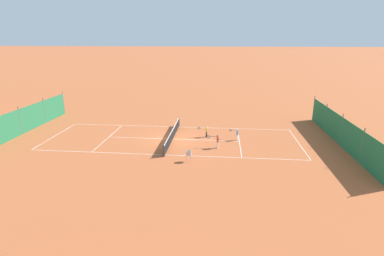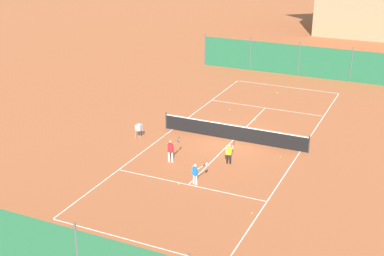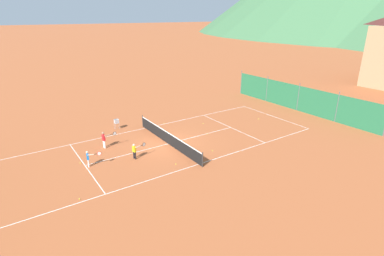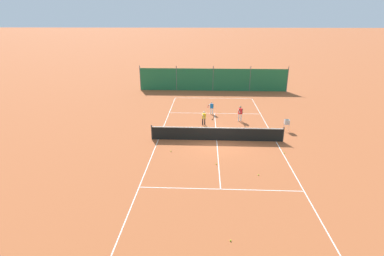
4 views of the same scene
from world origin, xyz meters
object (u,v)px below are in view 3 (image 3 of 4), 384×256
at_px(tennis_ball_near_corner, 203,124).
at_px(tennis_ball_far_corner, 80,163).
at_px(tennis_ball_by_net_left, 212,151).
at_px(tennis_ball_alley_left, 164,123).
at_px(tennis_ball_alley_right, 79,199).
at_px(tennis_net, 168,138).
at_px(ball_hopper, 117,122).
at_px(tennis_ball_mid_court, 176,164).
at_px(player_near_service, 104,139).
at_px(tennis_ball_by_net_right, 258,119).
at_px(player_far_baseline, 89,157).
at_px(player_far_service, 135,150).
at_px(tennis_ball_service_box, 207,134).

bearing_deg(tennis_ball_near_corner, tennis_ball_far_corner, -81.82).
xyz_separation_m(tennis_ball_by_net_left, tennis_ball_alley_left, (-7.17, -0.06, 0.00)).
bearing_deg(tennis_ball_alley_right, tennis_net, 116.15).
relative_size(tennis_ball_by_net_left, ball_hopper, 0.07).
bearing_deg(tennis_ball_near_corner, tennis_ball_mid_court, -48.97).
height_order(tennis_net, player_near_service, player_near_service).
bearing_deg(tennis_ball_by_net_right, player_far_baseline, -88.16).
bearing_deg(player_far_service, tennis_ball_far_corner, -112.31).
distance_m(tennis_ball_mid_court, tennis_ball_near_corner, 8.21).
height_order(tennis_ball_by_net_right, ball_hopper, ball_hopper).
height_order(tennis_ball_mid_court, tennis_ball_alley_left, same).
relative_size(tennis_ball_near_corner, tennis_ball_service_box, 1.00).
bearing_deg(tennis_ball_far_corner, player_near_service, 124.73).
relative_size(player_far_service, tennis_ball_alley_right, 17.24).
distance_m(tennis_ball_mid_court, tennis_ball_by_net_left, 3.34).
xyz_separation_m(player_far_service, tennis_ball_alley_right, (2.86, -4.58, -0.63)).
height_order(tennis_net, tennis_ball_far_corner, tennis_net).
height_order(tennis_ball_by_net_left, ball_hopper, ball_hopper).
xyz_separation_m(player_far_baseline, tennis_ball_near_corner, (-2.41, 11.06, -0.63)).
relative_size(tennis_ball_far_corner, tennis_ball_alley_left, 1.00).
height_order(tennis_net, tennis_ball_mid_court, tennis_net).
relative_size(tennis_ball_by_net_right, ball_hopper, 0.07).
distance_m(tennis_ball_by_net_right, tennis_ball_by_net_left, 8.69).
relative_size(tennis_ball_alley_right, tennis_ball_by_net_left, 1.00).
xyz_separation_m(tennis_ball_mid_court, tennis_ball_alley_left, (-7.47, 3.27, 0.00)).
xyz_separation_m(player_far_baseline, tennis_ball_far_corner, (-0.76, -0.42, -0.63)).
bearing_deg(tennis_ball_alley_left, tennis_ball_alley_right, -50.57).
height_order(tennis_net, tennis_ball_service_box, tennis_net).
height_order(tennis_ball_mid_court, tennis_ball_by_net_left, same).
height_order(tennis_ball_near_corner, ball_hopper, ball_hopper).
relative_size(tennis_ball_alley_right, tennis_ball_by_net_right, 1.00).
distance_m(player_far_service, ball_hopper, 6.33).
relative_size(tennis_net, ball_hopper, 10.31).
bearing_deg(player_near_service, tennis_ball_alley_right, -30.44).
bearing_deg(tennis_ball_service_box, tennis_ball_far_corner, -93.33).
bearing_deg(tennis_ball_alley_right, player_far_service, 122.00).
xyz_separation_m(tennis_ball_near_corner, tennis_ball_by_net_left, (5.09, -2.86, 0.00)).
bearing_deg(tennis_ball_near_corner, tennis_ball_service_box, -27.95).
bearing_deg(tennis_ball_far_corner, player_far_baseline, 29.14).
distance_m(player_far_service, tennis_ball_by_net_right, 13.34).
bearing_deg(tennis_ball_alley_right, tennis_ball_near_corner, 115.06).
distance_m(tennis_net, tennis_ball_service_box, 3.74).
bearing_deg(tennis_ball_service_box, tennis_ball_by_net_right, 93.23).
height_order(player_far_baseline, tennis_ball_near_corner, player_far_baseline).
bearing_deg(tennis_ball_by_net_right, player_far_service, -84.99).
xyz_separation_m(tennis_net, tennis_ball_near_corner, (-2.11, 4.90, -0.47)).
xyz_separation_m(tennis_net, player_far_service, (0.94, -3.17, 0.17)).
xyz_separation_m(player_far_baseline, player_near_service, (-2.33, 1.84, 0.09)).
distance_m(tennis_net, player_near_service, 4.78).
xyz_separation_m(tennis_ball_far_corner, tennis_ball_service_box, (0.60, 10.29, 0.00)).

